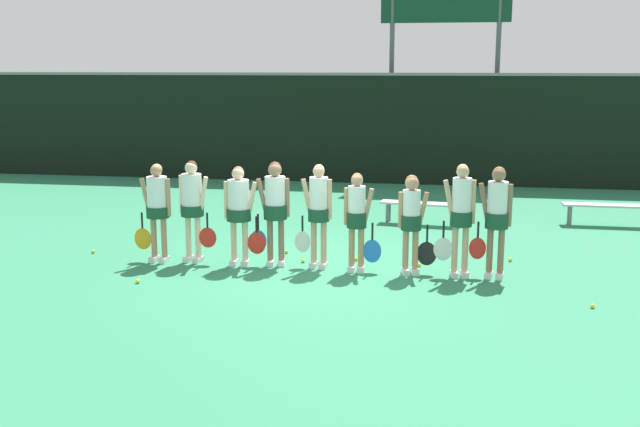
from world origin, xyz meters
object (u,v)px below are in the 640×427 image
object	(u,v)px
player_1	(192,202)
tennis_ball_2	(510,260)
player_2	(239,207)
scoreboard	(446,9)
tennis_ball_3	(593,306)
bench_far	(608,207)
tennis_ball_0	(356,259)
player_6	(412,217)
player_3	(275,204)
tennis_ball_4	(93,251)
player_5	(357,215)
player_4	(318,208)
tennis_ball_7	(303,261)
bench_courtside	(421,206)
player_8	(497,212)
player_7	(461,211)
tennis_ball_1	(419,265)
player_0	(157,204)
tennis_ball_6	(286,252)
tennis_ball_5	(138,281)

from	to	relation	value
player_1	tennis_ball_2	bearing A→B (deg)	19.77
player_2	scoreboard	bearing A→B (deg)	68.35
player_2	tennis_ball_3	distance (m)	5.73
bench_far	player_1	size ratio (longest dim) A/B	1.06
tennis_ball_0	player_2	bearing A→B (deg)	-162.80
bench_far	tennis_ball_3	bearing A→B (deg)	-102.16
player_6	tennis_ball_3	xyz separation A→B (m)	(2.60, -1.34, -0.92)
player_3	tennis_ball_4	distance (m)	3.58
player_5	player_4	bearing A→B (deg)	168.02
tennis_ball_7	bench_far	bearing A→B (deg)	34.97
player_1	tennis_ball_0	distance (m)	2.97
bench_courtside	bench_far	xyz separation A→B (m)	(3.87, 0.49, -0.00)
player_6	player_8	xyz separation A→B (m)	(1.32, -0.00, 0.11)
scoreboard	player_5	xyz separation A→B (m)	(-1.24, -10.21, -3.93)
player_2	tennis_ball_4	size ratio (longest dim) A/B	25.36
bench_courtside	player_7	size ratio (longest dim) A/B	0.97
player_7	tennis_ball_2	xyz separation A→B (m)	(0.89, 1.08, -1.03)
scoreboard	tennis_ball_7	distance (m)	11.18
bench_courtside	player_1	world-z (taller)	player_1
player_5	tennis_ball_1	world-z (taller)	player_5
player_6	tennis_ball_7	distance (m)	2.10
player_4	player_6	bearing A→B (deg)	-2.03
bench_far	player_6	bearing A→B (deg)	-130.93
player_0	tennis_ball_7	xyz separation A→B (m)	(2.46, 0.34, -0.97)
player_0	player_7	xyz separation A→B (m)	(5.08, -0.07, 0.06)
player_5	tennis_ball_7	world-z (taller)	player_5
player_4	player_5	distance (m)	0.68
player_0	player_5	xyz separation A→B (m)	(3.43, -0.03, -0.07)
scoreboard	tennis_ball_6	world-z (taller)	scoreboard
player_5	player_7	world-z (taller)	player_7
scoreboard	player_8	xyz separation A→B (m)	(0.97, -10.23, -3.81)
player_8	tennis_ball_1	size ratio (longest dim) A/B	26.43
player_4	tennis_ball_5	distance (m)	3.12
scoreboard	tennis_ball_5	bearing A→B (deg)	-111.40
player_8	tennis_ball_2	bearing A→B (deg)	81.73
bench_far	tennis_ball_2	size ratio (longest dim) A/B	26.15
player_0	tennis_ball_3	bearing A→B (deg)	-8.96
bench_far	player_7	world-z (taller)	player_7
scoreboard	player_6	size ratio (longest dim) A/B	3.87
player_5	tennis_ball_1	bearing A→B (deg)	22.06
player_3	player_6	size ratio (longest dim) A/B	1.09
tennis_ball_3	tennis_ball_4	distance (m)	8.47
bench_courtside	player_1	size ratio (longest dim) A/B	1.00
player_1	player_3	xyz separation A→B (m)	(1.43, 0.01, 0.01)
scoreboard	player_5	world-z (taller)	scoreboard
bench_courtside	player_1	bearing A→B (deg)	-127.70
tennis_ball_2	tennis_ball_7	xyz separation A→B (m)	(-3.51, -0.67, -0.00)
tennis_ball_3	player_0	bearing A→B (deg)	168.62
tennis_ball_7	tennis_ball_6	bearing A→B (deg)	126.11
tennis_ball_0	tennis_ball_2	xyz separation A→B (m)	(2.63, 0.40, 0.00)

